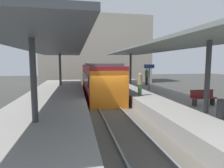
{
  "coord_description": "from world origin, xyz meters",
  "views": [
    {
      "loc": [
        -2.17,
        -12.64,
        3.34
      ],
      "look_at": [
        0.97,
        3.91,
        1.45
      ],
      "focal_mm": 30.35,
      "sensor_mm": 36.0,
      "label": 1
    }
  ],
  "objects_px": {
    "platform_bench": "(203,97)",
    "passenger_mid_platform": "(140,84)",
    "passenger_near_bench": "(147,76)",
    "commuter_train": "(99,79)",
    "platform_sign": "(149,71)",
    "litter_bin": "(222,109)"
  },
  "relations": [
    {
      "from": "commuter_train",
      "to": "litter_bin",
      "type": "distance_m",
      "value": 12.09
    },
    {
      "from": "platform_bench",
      "to": "passenger_near_bench",
      "type": "xyz_separation_m",
      "value": [
        0.37,
        9.49,
        0.46
      ]
    },
    {
      "from": "platform_bench",
      "to": "passenger_mid_platform",
      "type": "bearing_deg",
      "value": 122.31
    },
    {
      "from": "passenger_mid_platform",
      "to": "litter_bin",
      "type": "bearing_deg",
      "value": -75.73
    },
    {
      "from": "commuter_train",
      "to": "passenger_near_bench",
      "type": "height_order",
      "value": "commuter_train"
    },
    {
      "from": "commuter_train",
      "to": "platform_sign",
      "type": "bearing_deg",
      "value": -39.7
    },
    {
      "from": "platform_bench",
      "to": "platform_sign",
      "type": "height_order",
      "value": "platform_sign"
    },
    {
      "from": "platform_sign",
      "to": "passenger_mid_platform",
      "type": "distance_m",
      "value": 2.76
    },
    {
      "from": "commuter_train",
      "to": "platform_bench",
      "type": "xyz_separation_m",
      "value": [
        4.68,
        -9.1,
        -0.26
      ]
    },
    {
      "from": "platform_bench",
      "to": "litter_bin",
      "type": "xyz_separation_m",
      "value": [
        -0.81,
        -2.36,
        -0.06
      ]
    },
    {
      "from": "platform_bench",
      "to": "passenger_near_bench",
      "type": "bearing_deg",
      "value": 87.74
    },
    {
      "from": "platform_bench",
      "to": "platform_sign",
      "type": "bearing_deg",
      "value": 97.83
    },
    {
      "from": "litter_bin",
      "to": "passenger_mid_platform",
      "type": "xyz_separation_m",
      "value": [
        -1.55,
        6.08,
        0.44
      ]
    },
    {
      "from": "commuter_train",
      "to": "passenger_mid_platform",
      "type": "height_order",
      "value": "commuter_train"
    },
    {
      "from": "passenger_mid_platform",
      "to": "commuter_train",
      "type": "bearing_deg",
      "value": 113.45
    },
    {
      "from": "commuter_train",
      "to": "platform_sign",
      "type": "height_order",
      "value": "commuter_train"
    },
    {
      "from": "platform_bench",
      "to": "platform_sign",
      "type": "xyz_separation_m",
      "value": [
        -0.81,
        5.88,
        1.16
      ]
    },
    {
      "from": "platform_sign",
      "to": "passenger_near_bench",
      "type": "relative_size",
      "value": 1.24
    },
    {
      "from": "commuter_train",
      "to": "platform_bench",
      "type": "relative_size",
      "value": 8.59
    },
    {
      "from": "platform_sign",
      "to": "litter_bin",
      "type": "xyz_separation_m",
      "value": [
        -0.0,
        -8.23,
        -1.22
      ]
    },
    {
      "from": "platform_bench",
      "to": "litter_bin",
      "type": "relative_size",
      "value": 1.75
    },
    {
      "from": "commuter_train",
      "to": "passenger_mid_platform",
      "type": "bearing_deg",
      "value": -66.55
    }
  ]
}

